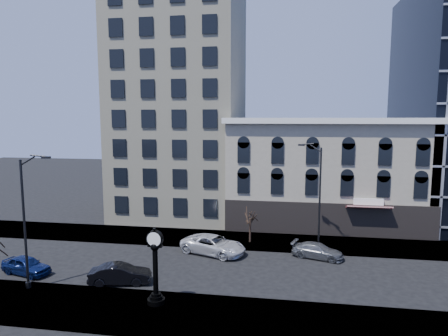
% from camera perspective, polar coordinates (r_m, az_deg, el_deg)
% --- Properties ---
extents(ground, '(160.00, 160.00, 0.00)m').
position_cam_1_polar(ground, '(34.67, -4.45, -14.02)').
color(ground, black).
rests_on(ground, ground).
extents(sidewalk_far, '(160.00, 6.00, 0.12)m').
position_cam_1_polar(sidewalk_far, '(42.03, -1.85, -10.04)').
color(sidewalk_far, gray).
rests_on(sidewalk_far, ground).
extents(sidewalk_near, '(160.00, 6.00, 0.12)m').
position_cam_1_polar(sidewalk_near, '(27.62, -8.60, -19.79)').
color(sidewalk_near, gray).
rests_on(sidewalk_near, ground).
extents(cream_tower, '(15.90, 15.40, 42.50)m').
position_cam_1_polar(cream_tower, '(52.54, -6.37, 14.63)').
color(cream_tower, beige).
rests_on(cream_tower, ground).
extents(victorian_row, '(22.60, 11.19, 12.50)m').
position_cam_1_polar(victorian_row, '(47.90, 14.22, -0.82)').
color(victorian_row, '#A29A86').
rests_on(victorian_row, ground).
extents(street_clock, '(1.19, 1.19, 5.26)m').
position_cam_1_polar(street_clock, '(27.83, -9.77, -14.08)').
color(street_clock, black).
rests_on(street_clock, sidewalk_near).
extents(street_lamp_near, '(2.60, 0.52, 10.05)m').
position_cam_1_polar(street_lamp_near, '(31.47, -25.76, -2.38)').
color(street_lamp_near, black).
rests_on(street_lamp_near, sidewalk_near).
extents(street_lamp_far, '(2.55, 1.11, 10.21)m').
position_cam_1_polar(street_lamp_far, '(38.62, 12.57, 0.04)').
color(street_lamp_far, black).
rests_on(street_lamp_far, sidewalk_far).
extents(bare_tree_far, '(2.27, 2.27, 3.90)m').
position_cam_1_polar(bare_tree_far, '(40.09, 3.77, -6.47)').
color(bare_tree_far, '#312218').
rests_on(bare_tree_far, sidewalk_far).
extents(car_near_a, '(4.54, 2.72, 1.45)m').
position_cam_1_polar(car_near_a, '(36.72, -26.41, -12.35)').
color(car_near_a, '#0C194C').
rests_on(car_near_a, ground).
extents(car_near_b, '(4.84, 2.63, 1.51)m').
position_cam_1_polar(car_near_b, '(32.29, -14.61, -14.45)').
color(car_near_b, black).
rests_on(car_near_b, ground).
extents(car_far_a, '(6.69, 4.71, 1.69)m').
position_cam_1_polar(car_far_a, '(37.57, -1.54, -10.91)').
color(car_far_a, silver).
rests_on(car_far_a, ground).
extents(car_far_b, '(4.94, 3.14, 1.33)m').
position_cam_1_polar(car_far_b, '(37.50, 13.23, -11.44)').
color(car_far_b, '#595B60').
rests_on(car_far_b, ground).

